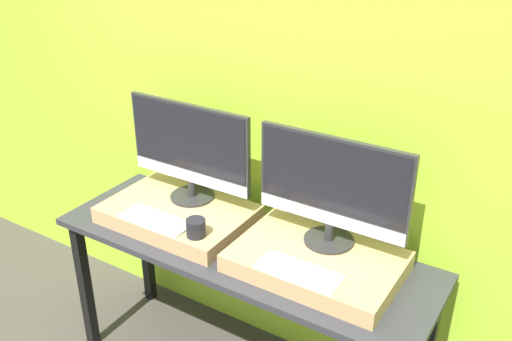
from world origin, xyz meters
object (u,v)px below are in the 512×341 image
object	(u,v)px
mug	(196,228)
monitor_right	(332,187)
keyboard_right	(299,271)
monitor_left	(190,148)
keyboard_left	(156,220)

from	to	relation	value
mug	monitor_right	distance (m)	0.61
monitor_right	keyboard_right	distance (m)	0.36
monitor_right	monitor_left	bearing A→B (deg)	180.00
mug	keyboard_left	bearing A→B (deg)	180.00
mug	monitor_right	xyz separation A→B (m)	(0.50, 0.26, 0.22)
mug	monitor_right	size ratio (longest dim) A/B	0.13
monitor_left	keyboard_right	distance (m)	0.81
keyboard_right	monitor_left	bearing A→B (deg)	160.16
monitor_left	monitor_right	size ratio (longest dim) A/B	1.00
keyboard_left	mug	bearing A→B (deg)	0.00
keyboard_left	keyboard_right	bearing A→B (deg)	0.00
monitor_right	keyboard_left	bearing A→B (deg)	-160.16
monitor_left	monitor_right	world-z (taller)	same
mug	monitor_left	bearing A→B (deg)	130.79
keyboard_left	mug	distance (m)	0.23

